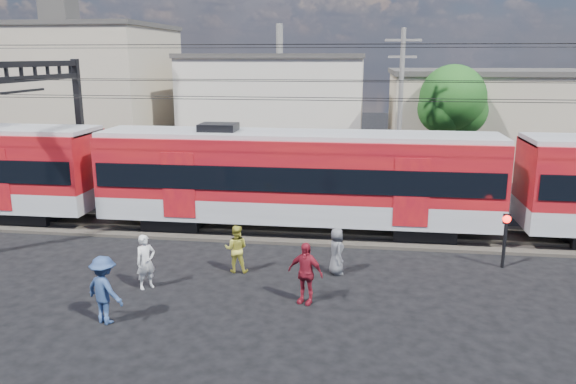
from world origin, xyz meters
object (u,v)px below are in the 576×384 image
object	(u,v)px
pedestrian_c	(104,290)
crossing_signal	(506,231)
pedestrian_a	(146,262)
commuter_train	(302,176)

from	to	relation	value
pedestrian_c	crossing_signal	world-z (taller)	crossing_signal
pedestrian_a	crossing_signal	distance (m)	12.02
commuter_train	pedestrian_a	world-z (taller)	commuter_train
pedestrian_a	pedestrian_c	xyz separation A→B (m)	(-0.21, -2.41, 0.08)
commuter_train	crossing_signal	distance (m)	8.01
commuter_train	pedestrian_c	xyz separation A→B (m)	(-4.40, -8.77, -1.45)
crossing_signal	pedestrian_a	bearing A→B (deg)	-163.78
commuter_train	pedestrian_c	world-z (taller)	commuter_train
commuter_train	crossing_signal	bearing A→B (deg)	-22.20
pedestrian_a	pedestrian_c	world-z (taller)	pedestrian_c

